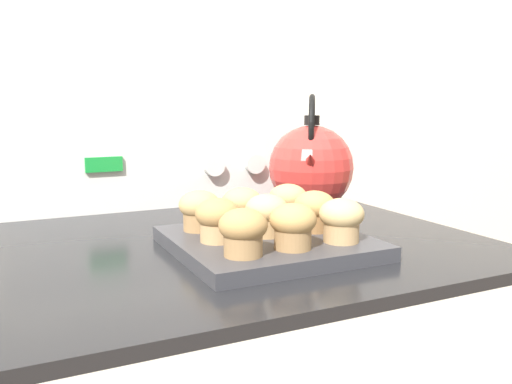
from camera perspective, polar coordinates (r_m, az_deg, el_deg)
wall_back at (r=1.25m, az=-9.04°, el=11.51°), size 8.00×0.05×2.40m
control_panel at (r=1.21m, az=-7.99°, el=2.78°), size 0.75×0.07×0.18m
muffin_pan at (r=0.84m, az=1.21°, el=-5.37°), size 0.28×0.28×0.02m
muffin_r0_c0 at (r=0.72m, az=-1.37°, el=-4.13°), size 0.07×0.07×0.07m
muffin_r0_c1 at (r=0.76m, az=3.91°, el=-3.49°), size 0.07×0.07×0.07m
muffin_r0_c2 at (r=0.81m, az=8.99°, el=-2.84°), size 0.07×0.07×0.07m
muffin_r1_c0 at (r=0.80m, az=-4.06°, el=-2.84°), size 0.07×0.07×0.07m
muffin_r1_c1 at (r=0.83m, az=1.11°, el=-2.33°), size 0.07×0.07×0.07m
muffin_r1_c2 at (r=0.87m, az=6.17°, el=-1.89°), size 0.07×0.07×0.07m
muffin_r2_c0 at (r=0.87m, az=-5.98°, el=-1.84°), size 0.07×0.07×0.07m
muffin_r2_c1 at (r=0.90m, az=-1.24°, el=-1.45°), size 0.07×0.07×0.07m
muffin_r2_c2 at (r=0.94m, az=3.40°, el=-1.01°), size 0.07×0.07×0.07m
tea_kettle at (r=1.15m, az=5.82°, el=2.74°), size 0.18×0.20×0.24m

